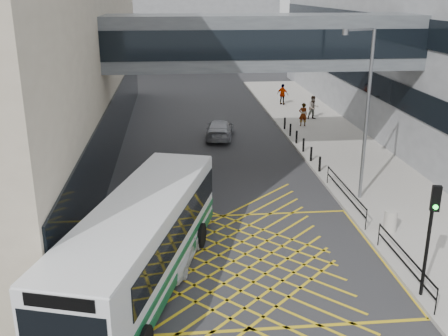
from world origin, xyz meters
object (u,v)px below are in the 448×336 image
object	(u,v)px
litter_bin	(390,221)
pedestrian_a	(303,115)
traffic_light	(431,226)
street_lamp	(365,106)
bus	(142,241)
car_silver	(220,128)
pedestrian_b	(313,108)
pedestrian_c	(283,94)
car_dark	(189,169)
car_white	(173,247)

from	to	relation	value
litter_bin	pedestrian_a	size ratio (longest dim) A/B	0.53
traffic_light	litter_bin	size ratio (longest dim) A/B	4.29
street_lamp	litter_bin	xyz separation A→B (m)	(0.14, -3.93, -4.35)
traffic_light	bus	bearing A→B (deg)	-178.02
bus	car_silver	bearing A→B (deg)	93.59
pedestrian_a	pedestrian_b	bearing A→B (deg)	-124.10
street_lamp	pedestrian_c	distance (m)	23.59
bus	traffic_light	distance (m)	9.96
street_lamp	litter_bin	distance (m)	5.86
pedestrian_b	street_lamp	bearing A→B (deg)	-108.45
car_dark	traffic_light	size ratio (longest dim) A/B	1.09
bus	litter_bin	xyz separation A→B (m)	(10.65, 3.15, -1.12)
car_white	litter_bin	distance (m)	9.73
traffic_light	street_lamp	distance (m)	9.38
car_silver	pedestrian_b	bearing A→B (deg)	-142.07
litter_bin	pedestrian_c	xyz separation A→B (m)	(0.73, 27.18, 0.47)
bus	pedestrian_a	world-z (taller)	bus
traffic_light	pedestrian_c	bearing A→B (deg)	100.79
bus	car_white	xyz separation A→B (m)	(1.07, 1.42, -1.06)
car_dark	pedestrian_a	world-z (taller)	pedestrian_a
street_lamp	pedestrian_a	bearing A→B (deg)	66.41
car_dark	street_lamp	xyz separation A→B (m)	(8.49, -3.76, 4.29)
bus	street_lamp	xyz separation A→B (m)	(10.50, 7.08, 3.23)
bus	car_dark	xyz separation A→B (m)	(2.01, 10.84, -1.06)
car_dark	street_lamp	bearing A→B (deg)	151.98
pedestrian_c	traffic_light	bearing A→B (deg)	122.61
car_dark	car_silver	bearing A→B (deg)	-109.89
pedestrian_b	traffic_light	bearing A→B (deg)	-107.69
car_dark	pedestrian_b	size ratio (longest dim) A/B	2.36
bus	traffic_light	xyz separation A→B (m)	(9.69, -2.02, 1.10)
bus	pedestrian_c	distance (m)	32.40
car_white	pedestrian_a	size ratio (longest dim) A/B	2.44
car_dark	pedestrian_a	xyz separation A→B (m)	(9.31, 11.34, 0.36)
bus	car_dark	distance (m)	11.07
bus	litter_bin	world-z (taller)	bus
bus	pedestrian_a	size ratio (longest dim) A/B	6.60
bus	traffic_light	size ratio (longest dim) A/B	2.89
pedestrian_c	pedestrian_a	bearing A→B (deg)	125.20
traffic_light	pedestrian_a	world-z (taller)	traffic_light
car_white	pedestrian_c	xyz separation A→B (m)	(10.31, 28.91, 0.41)
car_white	pedestrian_a	world-z (taller)	pedestrian_a
pedestrian_a	pedestrian_b	size ratio (longest dim) A/B	0.95
traffic_light	pedestrian_a	bearing A→B (deg)	99.92
street_lamp	pedestrian_a	distance (m)	15.62
litter_bin	car_silver	bearing A→B (deg)	110.05
pedestrian_c	car_dark	bearing A→B (deg)	99.93
traffic_light	pedestrian_b	size ratio (longest dim) A/B	2.17
traffic_light	pedestrian_b	world-z (taller)	traffic_light
pedestrian_a	pedestrian_c	bearing A→B (deg)	-92.06
litter_bin	pedestrian_c	bearing A→B (deg)	88.45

